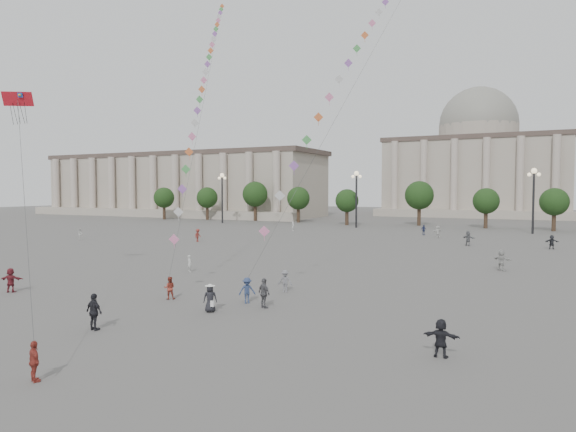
% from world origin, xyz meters
% --- Properties ---
extents(ground, '(360.00, 360.00, 0.00)m').
position_xyz_m(ground, '(0.00, 0.00, 0.00)').
color(ground, '#524F4D').
rests_on(ground, ground).
extents(hall_west, '(84.00, 26.22, 17.20)m').
position_xyz_m(hall_west, '(-75.00, 93.89, 8.43)').
color(hall_west, '#A69C8B').
rests_on(hall_west, ground).
extents(hall_central, '(48.30, 34.30, 35.50)m').
position_xyz_m(hall_central, '(0.00, 129.22, 14.23)').
color(hall_central, '#A69C8B').
rests_on(hall_central, ground).
extents(tree_row, '(137.12, 5.12, 8.00)m').
position_xyz_m(tree_row, '(0.00, 78.00, 5.39)').
color(tree_row, '#34251A').
rests_on(tree_row, ground).
extents(lamp_post_far_west, '(2.00, 0.90, 10.65)m').
position_xyz_m(lamp_post_far_west, '(-45.00, 70.00, 7.35)').
color(lamp_post_far_west, '#262628').
rests_on(lamp_post_far_west, ground).
extents(lamp_post_mid_west, '(2.00, 0.90, 10.65)m').
position_xyz_m(lamp_post_mid_west, '(-15.00, 70.00, 7.35)').
color(lamp_post_mid_west, '#262628').
rests_on(lamp_post_mid_west, ground).
extents(lamp_post_mid_east, '(2.00, 0.90, 10.65)m').
position_xyz_m(lamp_post_mid_east, '(15.00, 70.00, 7.35)').
color(lamp_post_mid_east, '#262628').
rests_on(lamp_post_mid_east, ground).
extents(person_crowd_0, '(0.97, 0.90, 1.60)m').
position_xyz_m(person_crowd_0, '(-0.45, 59.99, 0.80)').
color(person_crowd_0, navy).
rests_on(person_crowd_0, ground).
extents(person_crowd_1, '(0.94, 0.87, 1.54)m').
position_xyz_m(person_crowd_1, '(-43.33, 30.79, 0.77)').
color(person_crowd_1, silver).
rests_on(person_crowd_1, ground).
extents(person_crowd_2, '(0.74, 1.19, 1.78)m').
position_xyz_m(person_crowd_2, '(-26.24, 35.63, 0.89)').
color(person_crowd_2, maroon).
rests_on(person_crowd_2, ground).
extents(person_crowd_3, '(1.56, 0.50, 1.68)m').
position_xyz_m(person_crowd_3, '(12.33, 0.43, 0.84)').
color(person_crowd_3, black).
rests_on(person_crowd_3, ground).
extents(person_crowd_4, '(1.45, 1.70, 1.84)m').
position_xyz_m(person_crowd_4, '(2.42, 55.99, 0.92)').
color(person_crowd_4, silver).
rests_on(person_crowd_4, ground).
extents(person_crowd_6, '(1.13, 0.83, 1.57)m').
position_xyz_m(person_crowd_6, '(0.07, 9.94, 0.79)').
color(person_crowd_6, slate).
rests_on(person_crowd_6, ground).
extents(person_crowd_7, '(1.79, 1.41, 1.90)m').
position_xyz_m(person_crowd_7, '(13.05, 26.93, 0.95)').
color(person_crowd_7, '#B5B4B0').
rests_on(person_crowd_7, ground).
extents(person_crowd_9, '(1.66, 0.85, 1.71)m').
position_xyz_m(person_crowd_9, '(17.38, 47.35, 0.86)').
color(person_crowd_9, '#222328').
rests_on(person_crowd_9, ground).
extents(person_crowd_10, '(0.51, 0.66, 1.61)m').
position_xyz_m(person_crowd_10, '(-22.44, 58.08, 0.81)').
color(person_crowd_10, silver).
rests_on(person_crowd_10, ground).
extents(person_crowd_12, '(1.81, 1.33, 1.90)m').
position_xyz_m(person_crowd_12, '(7.84, 46.81, 0.95)').
color(person_crowd_12, slate).
rests_on(person_crowd_12, ground).
extents(person_crowd_13, '(0.65, 0.57, 1.49)m').
position_xyz_m(person_crowd_13, '(-11.39, 14.15, 0.74)').
color(person_crowd_13, beige).
rests_on(person_crowd_13, ground).
extents(tourist_0, '(0.99, 0.69, 1.56)m').
position_xyz_m(tourist_0, '(-0.86, -9.24, 0.78)').
color(tourist_0, '#993429').
rests_on(tourist_0, ground).
extents(tourist_1, '(1.16, 0.58, 1.91)m').
position_xyz_m(tourist_1, '(-4.34, -3.10, 0.95)').
color(tourist_1, black).
rests_on(tourist_1, ground).
extents(tourist_2, '(1.67, 1.07, 1.72)m').
position_xyz_m(tourist_2, '(-17.20, 1.41, 0.86)').
color(tourist_2, maroon).
rests_on(tourist_2, ground).
extents(tourist_3, '(1.17, 0.89, 1.84)m').
position_xyz_m(tourist_3, '(1.10, 5.05, 0.92)').
color(tourist_3, '#59585C').
rests_on(tourist_3, ground).
extents(kite_flyer_0, '(0.92, 0.88, 1.49)m').
position_xyz_m(kite_flyer_0, '(-5.72, 4.52, 0.75)').
color(kite_flyer_0, '#983729').
rests_on(kite_flyer_0, ground).
extents(kite_flyer_1, '(1.20, 1.15, 1.64)m').
position_xyz_m(kite_flyer_1, '(-0.53, 5.76, 0.82)').
color(kite_flyer_1, navy).
rests_on(kite_flyer_1, ground).
extents(hat_person, '(0.96, 0.87, 1.69)m').
position_xyz_m(hat_person, '(-1.27, 2.77, 0.87)').
color(hat_person, black).
rests_on(hat_person, ground).
extents(dragon_kite, '(10.54, 7.54, 26.34)m').
position_xyz_m(dragon_kite, '(-19.47, 4.01, 13.24)').
color(dragon_kite, red).
rests_on(dragon_kite, ground).
extents(kite_train_west, '(24.27, 42.04, 60.92)m').
position_xyz_m(kite_train_west, '(-18.42, 27.09, 20.89)').
color(kite_train_west, '#3F3F3F').
rests_on(kite_train_west, ground).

